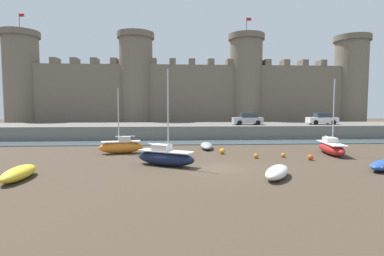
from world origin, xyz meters
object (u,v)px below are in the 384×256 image
Objects in this scene: sailboat_foreground_centre at (331,147)px; rowboat_foreground_left at (277,172)px; rowboat_foreground_right at (19,173)px; sailboat_near_channel_right at (121,146)px; mooring_buoy_off_centre at (283,155)px; mooring_buoy_mid_mud at (256,156)px; car_quay_east at (322,119)px; mooring_buoy_near_shore at (222,151)px; mooring_buoy_near_channel at (310,157)px; car_quay_centre_east at (248,119)px; rowboat_midflat_left at (206,146)px; sailboat_midflat_centre at (165,157)px.

sailboat_foreground_centre is 1.95× the size of rowboat_foreground_left.
sailboat_foreground_centre reaches higher than rowboat_foreground_right.
sailboat_near_channel_right reaches higher than mooring_buoy_off_centre.
mooring_buoy_mid_mud is 1.09× the size of mooring_buoy_off_centre.
car_quay_east is (6.66, 14.85, 1.95)m from sailboat_foreground_centre.
mooring_buoy_near_shore is 7.54m from mooring_buoy_near_channel.
mooring_buoy_mid_mud is 0.10× the size of car_quay_centre_east.
car_quay_east is at bearing 31.16° from rowboat_midflat_left.
rowboat_midflat_left is at bearing 64.94° from sailboat_midflat_centre.
rowboat_foreground_right is 21.02m from mooring_buoy_near_channel.
mooring_buoy_mid_mud is at bearing -166.96° from sailboat_foreground_centre.
mooring_buoy_near_channel is 17.77m from car_quay_centre_east.
mooring_buoy_mid_mud is at bearing -130.37° from car_quay_east.
car_quay_centre_east is at bearing 49.48° from rowboat_foreground_right.
mooring_buoy_near_shore is (9.31, -0.93, -0.42)m from sailboat_near_channel_right.
sailboat_near_channel_right reaches higher than mooring_buoy_near_channel.
car_quay_centre_east reaches higher than mooring_buoy_off_centre.
mooring_buoy_near_shore is 0.12× the size of car_quay_east.
rowboat_foreground_left is 7.74× the size of mooring_buoy_near_channel.
sailboat_near_channel_right is 29.10m from car_quay_east.
sailboat_midflat_centre is 8.13m from rowboat_foreground_left.
sailboat_foreground_centre is at bearing -4.24° from mooring_buoy_near_shore.
car_quay_east is at bearing 65.86° from sailboat_foreground_centre.
sailboat_foreground_centre is at bearing -4.94° from sailboat_near_channel_right.
mooring_buoy_near_channel is at bearing 50.37° from rowboat_foreground_left.
car_quay_centre_east is at bearing 60.30° from sailboat_midflat_centre.
sailboat_foreground_centre is at bearing 18.85° from rowboat_foreground_right.
mooring_buoy_near_channel is at bearing -27.88° from mooring_buoy_near_shore.
rowboat_foreground_left is 9.49× the size of mooring_buoy_off_centre.
sailboat_near_channel_right is at bearing -139.08° from car_quay_centre_east.
mooring_buoy_mid_mud is at bearing 84.83° from rowboat_foreground_left.
sailboat_foreground_centre is at bearing 46.92° from rowboat_foreground_left.
sailboat_foreground_centre reaches higher than rowboat_foreground_left.
sailboat_midflat_centre is 15.62× the size of mooring_buoy_near_channel.
sailboat_midflat_centre is 1.17× the size of sailboat_near_channel_right.
rowboat_foreground_left is at bearing -78.85° from mooring_buoy_near_shore.
mooring_buoy_mid_mud is at bearing -171.48° from mooring_buoy_off_centre.
mooring_buoy_near_channel is (4.20, -1.07, 0.03)m from mooring_buoy_mid_mud.
rowboat_foreground_left reaches higher than mooring_buoy_mid_mud.
car_quay_centre_east is (-10.70, -0.04, 0.00)m from car_quay_east.
rowboat_midflat_left is (8.23, 2.53, -0.34)m from sailboat_near_channel_right.
mooring_buoy_near_channel is (1.72, -1.44, 0.04)m from mooring_buoy_off_centre.
sailboat_foreground_centre is 5.15m from mooring_buoy_off_centre.
sailboat_near_channel_right is at bearing -152.98° from car_quay_east.
mooring_buoy_near_shore is at bearing 101.15° from rowboat_foreground_left.
mooring_buoy_off_centre is at bearing 66.87° from rowboat_foreground_left.
sailboat_midflat_centre reaches higher than car_quay_east.
car_quay_centre_east is at bearing 105.28° from sailboat_foreground_centre.
sailboat_midflat_centre is 28.99m from car_quay_east.
sailboat_midflat_centre is at bearing -163.77° from sailboat_foreground_centre.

